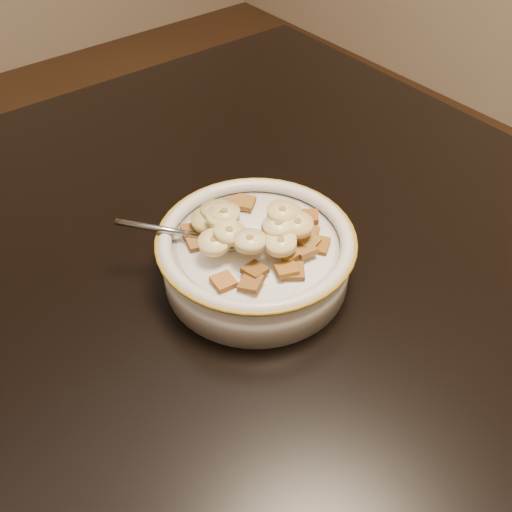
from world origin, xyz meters
TOP-DOWN VIEW (x-y plane):
  - table at (0.00, 0.00)m, footprint 1.41×0.92m
  - cereal_bowl at (0.24, -0.06)m, footprint 0.19×0.19m
  - milk at (0.24, -0.06)m, footprint 0.16×0.16m
  - spoon at (0.22, -0.04)m, footprint 0.06×0.06m
  - cereal_square_0 at (0.29, -0.08)m, footprint 0.03×0.03m
  - cereal_square_1 at (0.18, -0.08)m, footprint 0.02×0.02m
  - cereal_square_2 at (0.25, -0.10)m, footprint 0.02×0.02m
  - cereal_square_3 at (0.20, -0.10)m, footprint 0.03×0.03m
  - cereal_square_4 at (0.22, 0.00)m, footprint 0.03×0.03m
  - cereal_square_5 at (0.28, -0.09)m, footprint 0.02×0.03m
  - cereal_square_6 at (0.27, -0.07)m, footprint 0.03×0.03m
  - cereal_square_7 at (0.22, -0.05)m, footprint 0.03×0.03m
  - cereal_square_8 at (0.23, -0.01)m, footprint 0.03×0.03m
  - cereal_square_9 at (0.26, 0.00)m, footprint 0.02×0.02m
  - cereal_square_10 at (0.30, -0.07)m, footprint 0.03×0.03m
  - cereal_square_11 at (0.19, -0.02)m, footprint 0.03×0.03m
  - cereal_square_12 at (0.27, -0.07)m, footprint 0.02×0.02m
  - cereal_square_13 at (0.21, -0.09)m, footprint 0.02×0.02m
  - cereal_square_14 at (0.22, -0.07)m, footprint 0.03×0.03m
  - cereal_square_15 at (0.20, -0.01)m, footprint 0.03×0.03m
  - cereal_square_16 at (0.28, -0.10)m, footprint 0.03×0.03m
  - cereal_square_17 at (0.25, -0.07)m, footprint 0.03×0.03m
  - cereal_square_18 at (0.20, -0.02)m, footprint 0.03×0.03m
  - cereal_square_19 at (0.20, -0.01)m, footprint 0.03×0.03m
  - cereal_square_20 at (0.27, -0.00)m, footprint 0.03×0.03m
  - cereal_square_21 at (0.23, -0.11)m, footprint 0.03×0.03m
  - cereal_square_22 at (0.27, -0.10)m, footprint 0.02×0.02m
  - cereal_square_23 at (0.24, -0.11)m, footprint 0.03×0.03m
  - banana_slice_0 at (0.21, -0.01)m, footprint 0.04×0.04m
  - banana_slice_1 at (0.19, -0.05)m, footprint 0.04×0.04m
  - banana_slice_2 at (0.27, -0.07)m, footprint 0.04×0.04m
  - banana_slice_3 at (0.24, -0.09)m, footprint 0.04×0.04m
  - banana_slice_4 at (0.22, -0.01)m, footprint 0.04×0.04m
  - banana_slice_5 at (0.22, -0.03)m, footprint 0.04×0.04m
  - banana_slice_6 at (0.27, -0.07)m, footprint 0.04×0.04m
  - banana_slice_7 at (0.21, -0.05)m, footprint 0.04×0.04m
  - banana_slice_8 at (0.27, -0.08)m, footprint 0.04×0.04m
  - banana_slice_9 at (0.28, -0.06)m, footprint 0.04×0.04m
  - banana_slice_10 at (0.22, -0.08)m, footprint 0.04×0.04m
  - banana_slice_11 at (0.22, -0.03)m, footprint 0.04×0.04m
  - banana_slice_12 at (0.25, -0.08)m, footprint 0.03×0.03m

SIDE VIEW (x-z plane):
  - table at x=0.00m, z-range 0.71..0.75m
  - cereal_bowl at x=0.24m, z-range 0.75..0.80m
  - milk at x=0.24m, z-range 0.79..0.80m
  - spoon at x=0.22m, z-range 0.80..0.81m
  - cereal_square_11 at x=0.19m, z-range 0.80..0.81m
  - cereal_square_15 at x=0.20m, z-range 0.79..0.81m
  - cereal_square_16 at x=0.28m, z-range 0.80..0.81m
  - cereal_square_1 at x=0.18m, z-range 0.80..0.81m
  - cereal_square_23 at x=0.24m, z-range 0.80..0.81m
  - cereal_square_4 at x=0.22m, z-range 0.80..0.81m
  - cereal_square_18 at x=0.20m, z-range 0.80..0.81m
  - cereal_square_0 at x=0.29m, z-range 0.80..0.81m
  - cereal_square_19 at x=0.20m, z-range 0.80..0.81m
  - cereal_square_20 at x=0.27m, z-range 0.80..0.81m
  - cereal_square_9 at x=0.26m, z-range 0.80..0.81m
  - cereal_square_3 at x=0.20m, z-range 0.80..0.81m
  - cereal_square_10 at x=0.30m, z-range 0.80..0.81m
  - cereal_square_21 at x=0.23m, z-range 0.80..0.81m
  - cereal_square_22 at x=0.27m, z-range 0.80..0.81m
  - cereal_square_13 at x=0.21m, z-range 0.80..0.81m
  - cereal_square_5 at x=0.28m, z-range 0.80..0.81m
  - cereal_square_2 at x=0.25m, z-range 0.80..0.81m
  - cereal_square_8 at x=0.23m, z-range 0.80..0.81m
  - cereal_square_12 at x=0.27m, z-range 0.81..0.81m
  - banana_slice_0 at x=0.21m, z-range 0.81..0.82m
  - cereal_square_6 at x=0.27m, z-range 0.81..0.82m
  - cereal_square_7 at x=0.22m, z-range 0.81..0.82m
  - cereal_square_14 at x=0.22m, z-range 0.81..0.82m
  - cereal_square_17 at x=0.25m, z-range 0.82..0.82m
  - banana_slice_4 at x=0.22m, z-range 0.81..0.83m
  - banana_slice_1 at x=0.19m, z-range 0.81..0.83m
  - banana_slice_9 at x=0.28m, z-range 0.81..0.83m
  - banana_slice_3 at x=0.24m, z-range 0.82..0.83m
  - banana_slice_6 at x=0.27m, z-range 0.82..0.83m
  - banana_slice_8 at x=0.27m, z-range 0.82..0.83m
  - banana_slice_12 at x=0.25m, z-range 0.82..0.83m
  - banana_slice_7 at x=0.21m, z-range 0.82..0.83m
  - banana_slice_10 at x=0.22m, z-range 0.82..0.83m
  - banana_slice_11 at x=0.22m, z-range 0.82..0.83m
  - banana_slice_5 at x=0.22m, z-range 0.82..0.83m
  - banana_slice_2 at x=0.27m, z-range 0.82..0.83m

